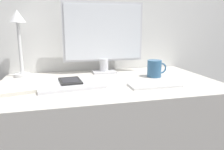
% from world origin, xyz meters
% --- Properties ---
extents(wall_back, '(3.60, 0.05, 2.40)m').
position_xyz_m(wall_back, '(0.00, 0.58, 1.20)').
color(wall_back, silver).
rests_on(wall_back, ground_plane).
extents(desk, '(1.22, 0.73, 0.74)m').
position_xyz_m(desk, '(0.00, 0.18, 0.37)').
color(desk, beige).
rests_on(desk, ground_plane).
extents(monitor, '(0.54, 0.11, 0.47)m').
position_xyz_m(monitor, '(0.02, 0.44, 1.00)').
color(monitor, silver).
rests_on(monitor, desk).
extents(keyboard, '(0.27, 0.12, 0.01)m').
position_xyz_m(keyboard, '(0.20, 0.03, 0.75)').
color(keyboard, silver).
rests_on(keyboard, desk).
extents(laptop, '(0.36, 0.27, 0.02)m').
position_xyz_m(laptop, '(-0.23, 0.14, 0.75)').
color(laptop, silver).
rests_on(laptop, desk).
extents(ereader, '(0.13, 0.17, 0.01)m').
position_xyz_m(ereader, '(-0.23, 0.17, 0.77)').
color(ereader, black).
rests_on(ereader, laptop).
extents(desk_lamp, '(0.10, 0.10, 0.41)m').
position_xyz_m(desk_lamp, '(-0.51, 0.44, 1.02)').
color(desk_lamp, white).
rests_on(desk_lamp, desk).
extents(notebook, '(0.25, 0.32, 0.02)m').
position_xyz_m(notebook, '(-0.51, 0.16, 0.75)').
color(notebook, silver).
rests_on(notebook, desk).
extents(coffee_mug, '(0.13, 0.09, 0.10)m').
position_xyz_m(coffee_mug, '(0.30, 0.23, 0.80)').
color(coffee_mug, '#336089').
rests_on(coffee_mug, desk).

